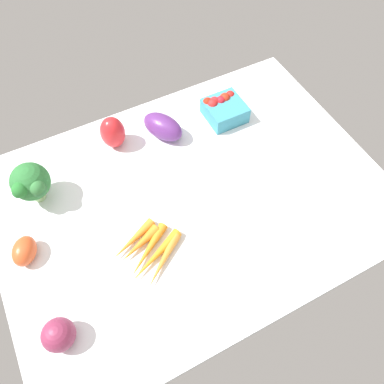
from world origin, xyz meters
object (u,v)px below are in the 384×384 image
berry_basket (223,109)px  eggplant (163,127)px  red_onion_center (59,335)px  broccoli_head (31,183)px  carrot_bunch (148,250)px  roma_tomato (24,251)px  bell_pepper_red (113,132)px

berry_basket → eggplant: bearing=-4.0°
red_onion_center → eggplant: bearing=-135.9°
eggplant → broccoli_head: 39.69cm
carrot_bunch → roma_tomato: bearing=-25.8°
bell_pepper_red → roma_tomato: size_ratio=1.34×
eggplant → roma_tomato: size_ratio=1.68×
roma_tomato → eggplant: bearing=-38.2°
berry_basket → red_onion_center: bearing=33.0°
berry_basket → bell_pepper_red: bearing=-7.9°
bell_pepper_red → eggplant: 14.61cm
eggplant → roma_tomato: eggplant is taller
bell_pepper_red → roma_tomato: bell_pepper_red is taller
eggplant → roma_tomato: (46.21, 20.06, -0.85)cm
berry_basket → roma_tomato: 68.51cm
eggplant → broccoli_head: broccoli_head is taller
bell_pepper_red → red_onion_center: size_ratio=1.41×
carrot_bunch → red_onion_center: size_ratio=2.50×
berry_basket → red_onion_center: red_onion_center is taller
eggplant → red_onion_center: bearing=105.2°
broccoli_head → roma_tomato: 17.09cm
carrot_bunch → red_onion_center: bearing=22.0°
berry_basket → broccoli_head: broccoli_head is taller
broccoli_head → red_onion_center: broccoli_head is taller
roma_tomato → red_onion_center: bearing=-147.1°
bell_pepper_red → carrot_bunch: (5.42, 36.30, -3.88)cm
carrot_bunch → roma_tomato: 29.65cm
bell_pepper_red → berry_basket: size_ratio=0.92×
red_onion_center → broccoli_head: bearing=-97.9°
roma_tomato → bell_pepper_red: bearing=-25.5°
eggplant → berry_basket: size_ratio=1.15×
eggplant → berry_basket: 19.76cm
berry_basket → red_onion_center: (64.11, 41.63, 0.53)cm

